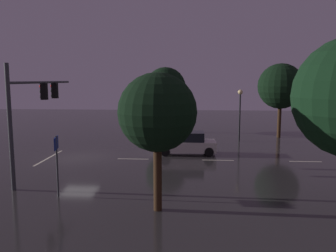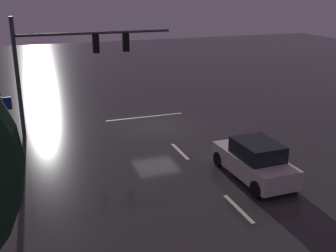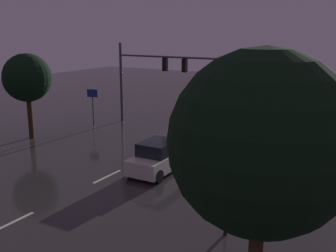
{
  "view_description": "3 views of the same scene",
  "coord_description": "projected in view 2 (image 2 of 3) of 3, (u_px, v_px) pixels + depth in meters",
  "views": [
    {
      "loc": [
        23.74,
        8.03,
        5.6
      ],
      "look_at": [
        0.92,
        6.55,
        2.52
      ],
      "focal_mm": 36.82,
      "sensor_mm": 36.0,
      "label": 1
    },
    {
      "loc": [
        7.13,
        22.08,
        7.9
      ],
      "look_at": [
        0.95,
        4.87,
        1.73
      ],
      "focal_mm": 44.72,
      "sensor_mm": 36.0,
      "label": 2
    },
    {
      "loc": [
        -12.77,
        25.32,
        7.49
      ],
      "look_at": [
        -1.11,
        5.65,
        1.95
      ],
      "focal_mm": 42.86,
      "sensor_mm": 36.0,
      "label": 3
    }
  ],
  "objects": [
    {
      "name": "route_sign",
      "position": [
        3.0,
        114.0,
        19.7
      ],
      "size": [
        0.89,
        0.25,
        2.97
      ],
      "color": "#383A3D",
      "rests_on": "ground_plane"
    },
    {
      "name": "car_approaching",
      "position": [
        255.0,
        161.0,
        17.84
      ],
      "size": [
        1.99,
        4.41,
        1.7
      ],
      "color": "silver",
      "rests_on": "ground_plane"
    },
    {
      "name": "traffic_signal_assembly",
      "position": [
        70.0,
        55.0,
        22.54
      ],
      "size": [
        8.54,
        0.47,
        6.42
      ],
      "color": "#383A3D",
      "rests_on": "ground_plane"
    },
    {
      "name": "lane_dash_far",
      "position": [
        180.0,
        151.0,
        20.93
      ],
      "size": [
        0.16,
        2.2,
        0.01
      ],
      "primitive_type": "cube",
      "rotation": [
        0.0,
        0.0,
        1.57
      ],
      "color": "beige",
      "rests_on": "ground_plane"
    },
    {
      "name": "stop_bar",
      "position": [
        145.0,
        117.0,
        26.41
      ],
      "size": [
        5.0,
        0.16,
        0.01
      ],
      "primitive_type": "cube",
      "color": "beige",
      "rests_on": "ground_plane"
    },
    {
      "name": "lane_dash_mid",
      "position": [
        238.0,
        208.0,
        15.58
      ],
      "size": [
        0.16,
        2.2,
        0.01
      ],
      "primitive_type": "cube",
      "rotation": [
        0.0,
        0.0,
        1.57
      ],
      "color": "beige",
      "rests_on": "ground_plane"
    },
    {
      "name": "ground_plane",
      "position": [
        155.0,
        127.0,
        24.5
      ],
      "size": [
        80.0,
        80.0,
        0.0
      ],
      "primitive_type": "plane",
      "color": "#2D2B2B"
    }
  ]
}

